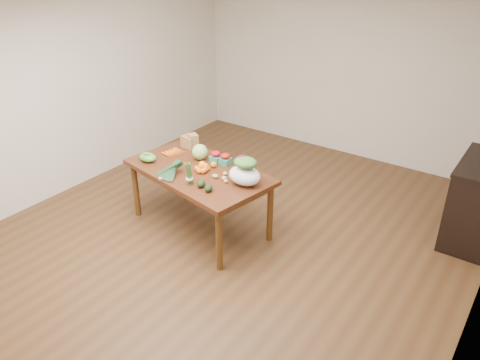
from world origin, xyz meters
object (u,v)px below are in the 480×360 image
Objects in this scene: cabinet at (478,201)px; paper_bag at (190,141)px; kale_bunch at (168,170)px; cabbage at (200,152)px; mandarin_cluster at (201,168)px; salad_bag at (245,172)px; asparagus_bundle at (189,173)px; dining_table at (200,199)px.

cabinet is 3.37m from paper_bag.
cabbage is at bearing 100.41° from kale_bunch.
mandarin_cluster is at bearing 63.64° from kale_bunch.
cabbage is (-2.81, -1.37, 0.37)m from cabinet.
cabinet is at bearing 26.00° from cabbage.
cabbage is at bearing 132.27° from mandarin_cluster.
kale_bunch is 0.85m from salad_bag.
paper_bag is 0.99× the size of asparagus_bundle.
kale_bunch is at bearing -106.68° from dining_table.
salad_bag is (1.10, -0.40, 0.05)m from paper_bag.
salad_bag reaches higher than dining_table.
paper_bag reaches higher than kale_bunch.
cabbage is 0.54m from kale_bunch.
mandarin_cluster is (-2.59, -1.62, 0.33)m from cabinet.
paper_bag is at bearing -159.49° from cabinet.
cabbage is at bearing 136.23° from dining_table.
salad_bag is (0.77, 0.34, 0.06)m from kale_bunch.
dining_table is at bearing -40.74° from paper_bag.
salad_bag is (-2.04, -1.58, 0.42)m from cabinet.
cabbage is 0.80m from salad_bag.
salad_bag is (0.61, 0.02, 0.51)m from dining_table.
kale_bunch is at bearing -169.48° from asparagus_bundle.
kale_bunch is at bearing -156.42° from salad_bag.
salad_bag is at bearing -142.28° from cabinet.
cabinet is at bearing 44.57° from kale_bunch.
asparagus_bundle is at bearing -74.30° from mandarin_cluster.
cabinet is (2.65, 1.60, 0.10)m from dining_table.
kale_bunch is at bearing -126.68° from mandarin_cluster.
cabinet is 5.55× the size of cabbage.
paper_bag is at bearing 159.93° from salad_bag.
cabbage reaches higher than kale_bunch.
asparagus_bundle is 0.58m from salad_bag.
asparagus_bundle is 0.70× the size of salad_bag.
cabinet is 5.67× the size of mandarin_cluster.
salad_bag reaches higher than kale_bunch.
asparagus_bundle is at bearing 10.52° from kale_bunch.
salad_bag reaches higher than asparagus_bundle.
cabinet is at bearing 20.51° from paper_bag.
cabbage is at bearing 129.79° from asparagus_bundle.
asparagus_bundle is (0.08, -0.30, 0.08)m from mandarin_cluster.
asparagus_bundle is (0.31, -0.54, 0.03)m from cabbage.
kale_bunch is (0.00, -0.54, -0.01)m from cabbage.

